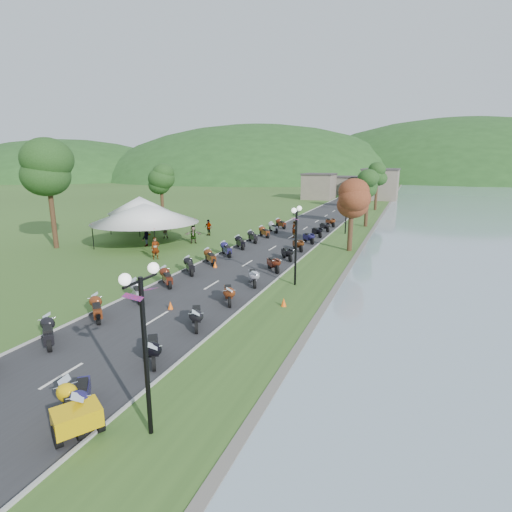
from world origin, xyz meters
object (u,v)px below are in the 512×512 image
(pedestrian_b, at_px, (165,238))
(pedestrian_c, at_px, (146,246))
(vendor_tent_main, at_px, (146,224))
(pedestrian_a, at_px, (156,259))
(streetlamp_near, at_px, (146,356))
(yellow_trike, at_px, (72,408))

(pedestrian_b, relative_size, pedestrian_c, 0.79)
(vendor_tent_main, xyz_separation_m, pedestrian_a, (4.11, -4.40, -2.00))
(vendor_tent_main, relative_size, pedestrian_b, 4.28)
(streetlamp_near, distance_m, pedestrian_a, 22.09)
(yellow_trike, distance_m, streetlamp_near, 3.15)
(yellow_trike, bearing_deg, pedestrian_a, -28.82)
(vendor_tent_main, bearing_deg, pedestrian_a, -46.91)
(vendor_tent_main, distance_m, pedestrian_b, 4.16)
(pedestrian_a, bearing_deg, vendor_tent_main, 91.52)
(pedestrian_c, bearing_deg, pedestrian_b, 171.05)
(yellow_trike, bearing_deg, pedestrian_b, -28.57)
(streetlamp_near, xyz_separation_m, pedestrian_c, (-16.46, 22.05, -2.50))
(yellow_trike, height_order, pedestrian_b, yellow_trike)
(vendor_tent_main, bearing_deg, pedestrian_b, 96.28)
(streetlamp_near, xyz_separation_m, pedestrian_b, (-17.03, 26.06, -2.50))
(yellow_trike, relative_size, vendor_tent_main, 0.37)
(pedestrian_a, bearing_deg, yellow_trike, -103.06)
(streetlamp_near, xyz_separation_m, pedestrian_a, (-12.52, 18.03, -2.50))
(yellow_trike, distance_m, pedestrian_a, 21.13)
(pedestrian_b, bearing_deg, vendor_tent_main, 73.56)
(streetlamp_near, height_order, pedestrian_b, streetlamp_near)
(yellow_trike, relative_size, pedestrian_a, 1.34)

